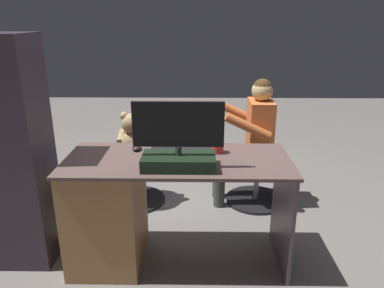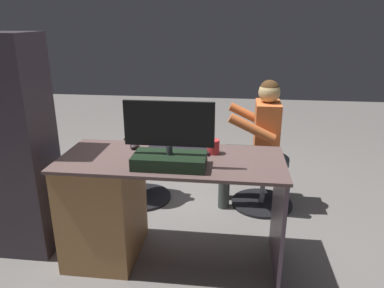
{
  "view_description": "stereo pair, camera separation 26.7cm",
  "coord_description": "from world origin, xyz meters",
  "px_view_note": "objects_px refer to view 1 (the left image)",
  "views": [
    {
      "loc": [
        -0.12,
        2.58,
        1.6
      ],
      "look_at": [
        -0.09,
        0.05,
        0.72
      ],
      "focal_mm": 34.05,
      "sensor_mm": 36.0,
      "label": 1
    },
    {
      "loc": [
        -0.39,
        2.56,
        1.6
      ],
      "look_at": [
        -0.09,
        0.05,
        0.72
      ],
      "focal_mm": 34.05,
      "sensor_mm": 36.0,
      "label": 2
    }
  ],
  "objects_px": {
    "tv_remote": "(148,157)",
    "cup": "(217,146)",
    "visitor_chair": "(257,176)",
    "person": "(250,132)",
    "desk": "(121,208)",
    "monitor": "(179,149)",
    "office_chair_teddy": "(135,176)",
    "computer_mouse": "(137,148)",
    "keyboard": "(182,150)",
    "teddy_bear": "(133,135)"
  },
  "relations": [
    {
      "from": "tv_remote",
      "to": "cup",
      "type": "bearing_deg",
      "value": -153.14
    },
    {
      "from": "tv_remote",
      "to": "visitor_chair",
      "type": "relative_size",
      "value": 0.28
    },
    {
      "from": "visitor_chair",
      "to": "person",
      "type": "xyz_separation_m",
      "value": [
        0.08,
        0.0,
        0.41
      ]
    },
    {
      "from": "desk",
      "to": "visitor_chair",
      "type": "xyz_separation_m",
      "value": [
        -1.05,
        -0.86,
        -0.14
      ]
    },
    {
      "from": "monitor",
      "to": "cup",
      "type": "distance_m",
      "value": 0.36
    },
    {
      "from": "visitor_chair",
      "to": "office_chair_teddy",
      "type": "bearing_deg",
      "value": 0.79
    },
    {
      "from": "desk",
      "to": "computer_mouse",
      "type": "bearing_deg",
      "value": -123.39
    },
    {
      "from": "keyboard",
      "to": "computer_mouse",
      "type": "relative_size",
      "value": 4.38
    },
    {
      "from": "keyboard",
      "to": "teddy_bear",
      "type": "distance_m",
      "value": 0.87
    },
    {
      "from": "tv_remote",
      "to": "office_chair_teddy",
      "type": "distance_m",
      "value": 1.01
    },
    {
      "from": "desk",
      "to": "computer_mouse",
      "type": "distance_m",
      "value": 0.42
    },
    {
      "from": "monitor",
      "to": "computer_mouse",
      "type": "xyz_separation_m",
      "value": [
        0.3,
        -0.3,
        -0.1
      ]
    },
    {
      "from": "desk",
      "to": "cup",
      "type": "height_order",
      "value": "cup"
    },
    {
      "from": "office_chair_teddy",
      "to": "person",
      "type": "height_order",
      "value": "person"
    },
    {
      "from": "teddy_bear",
      "to": "monitor",
      "type": "bearing_deg",
      "value": 114.51
    },
    {
      "from": "teddy_bear",
      "to": "visitor_chair",
      "type": "distance_m",
      "value": 1.16
    },
    {
      "from": "office_chair_teddy",
      "to": "teddy_bear",
      "type": "height_order",
      "value": "teddy_bear"
    },
    {
      "from": "tv_remote",
      "to": "teddy_bear",
      "type": "distance_m",
      "value": 0.9
    },
    {
      "from": "office_chair_teddy",
      "to": "visitor_chair",
      "type": "bearing_deg",
      "value": -179.21
    },
    {
      "from": "desk",
      "to": "tv_remote",
      "type": "distance_m",
      "value": 0.41
    },
    {
      "from": "keyboard",
      "to": "tv_remote",
      "type": "height_order",
      "value": "keyboard"
    },
    {
      "from": "visitor_chair",
      "to": "teddy_bear",
      "type": "bearing_deg",
      "value": 0.11
    },
    {
      "from": "desk",
      "to": "tv_remote",
      "type": "xyz_separation_m",
      "value": [
        -0.2,
        0.0,
        0.36
      ]
    },
    {
      "from": "cup",
      "to": "teddy_bear",
      "type": "xyz_separation_m",
      "value": [
        0.7,
        -0.74,
        -0.17
      ]
    },
    {
      "from": "keyboard",
      "to": "cup",
      "type": "distance_m",
      "value": 0.24
    },
    {
      "from": "person",
      "to": "desk",
      "type": "bearing_deg",
      "value": 41.38
    },
    {
      "from": "monitor",
      "to": "person",
      "type": "height_order",
      "value": "monitor"
    },
    {
      "from": "computer_mouse",
      "to": "person",
      "type": "distance_m",
      "value": 1.12
    },
    {
      "from": "visitor_chair",
      "to": "computer_mouse",
      "type": "bearing_deg",
      "value": 36.43
    },
    {
      "from": "tv_remote",
      "to": "monitor",
      "type": "bearing_deg",
      "value": 157.96
    },
    {
      "from": "keyboard",
      "to": "visitor_chair",
      "type": "height_order",
      "value": "keyboard"
    },
    {
      "from": "office_chair_teddy",
      "to": "person",
      "type": "relative_size",
      "value": 0.48
    },
    {
      "from": "monitor",
      "to": "keyboard",
      "type": "bearing_deg",
      "value": -92.24
    },
    {
      "from": "visitor_chair",
      "to": "tv_remote",
      "type": "bearing_deg",
      "value": 45.07
    },
    {
      "from": "desk",
      "to": "cup",
      "type": "distance_m",
      "value": 0.77
    },
    {
      "from": "cup",
      "to": "person",
      "type": "distance_m",
      "value": 0.82
    },
    {
      "from": "tv_remote",
      "to": "teddy_bear",
      "type": "relative_size",
      "value": 0.39
    },
    {
      "from": "cup",
      "to": "teddy_bear",
      "type": "relative_size",
      "value": 0.24
    },
    {
      "from": "computer_mouse",
      "to": "office_chair_teddy",
      "type": "distance_m",
      "value": 0.87
    },
    {
      "from": "monitor",
      "to": "person",
      "type": "bearing_deg",
      "value": -119.74
    },
    {
      "from": "monitor",
      "to": "office_chair_teddy",
      "type": "xyz_separation_m",
      "value": [
        0.45,
        -0.98,
        -0.61
      ]
    },
    {
      "from": "monitor",
      "to": "visitor_chair",
      "type": "height_order",
      "value": "monitor"
    },
    {
      "from": "teddy_bear",
      "to": "keyboard",
      "type": "bearing_deg",
      "value": 122.52
    },
    {
      "from": "cup",
      "to": "visitor_chair",
      "type": "xyz_separation_m",
      "value": [
        -0.41,
        -0.74,
        -0.54
      ]
    },
    {
      "from": "cup",
      "to": "tv_remote",
      "type": "xyz_separation_m",
      "value": [
        0.45,
        0.12,
        -0.04
      ]
    },
    {
      "from": "teddy_bear",
      "to": "person",
      "type": "bearing_deg",
      "value": -179.94
    },
    {
      "from": "desk",
      "to": "monitor",
      "type": "relative_size",
      "value": 2.71
    },
    {
      "from": "tv_remote",
      "to": "office_chair_teddy",
      "type": "bearing_deg",
      "value": -61.23
    },
    {
      "from": "computer_mouse",
      "to": "cup",
      "type": "height_order",
      "value": "cup"
    },
    {
      "from": "computer_mouse",
      "to": "office_chair_teddy",
      "type": "xyz_separation_m",
      "value": [
        0.15,
        -0.68,
        -0.52
      ]
    }
  ]
}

